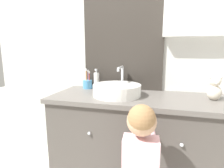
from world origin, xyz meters
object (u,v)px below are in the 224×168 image
(toothbrush_holder, at_px, (88,84))
(child_figure, at_px, (140,167))
(soap_dispenser, at_px, (97,81))
(sink_basin, at_px, (117,89))
(teddy_bear, at_px, (215,89))

(toothbrush_holder, bearing_deg, child_figure, -48.46)
(soap_dispenser, height_order, child_figure, soap_dispenser)
(sink_basin, xyz_separation_m, soap_dispenser, (-0.25, 0.20, 0.03))
(teddy_bear, bearing_deg, toothbrush_holder, 171.90)
(soap_dispenser, bearing_deg, sink_basin, -38.36)
(child_figure, distance_m, teddy_bear, 0.79)
(soap_dispenser, bearing_deg, child_figure, -53.24)
(sink_basin, relative_size, toothbrush_holder, 2.25)
(child_figure, xyz_separation_m, teddy_bear, (0.48, 0.51, 0.37))
(toothbrush_holder, height_order, soap_dispenser, same)
(soap_dispenser, distance_m, child_figure, 0.90)
(soap_dispenser, bearing_deg, toothbrush_holder, 178.20)
(sink_basin, relative_size, teddy_bear, 2.42)
(teddy_bear, bearing_deg, child_figure, -133.14)
(teddy_bear, bearing_deg, sink_basin, -176.27)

